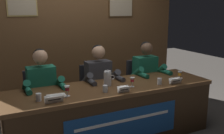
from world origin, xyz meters
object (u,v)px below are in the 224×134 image
at_px(water_cup_left, 39,98).
at_px(document_stack_left, 57,96).
at_px(nameplate_left, 54,99).
at_px(nameplate_right, 175,81).
at_px(juice_glass_right, 180,74).
at_px(juice_glass_left, 67,89).
at_px(water_cup_center, 105,89).
at_px(water_pitcher_central, 108,78).
at_px(conference_table, 116,106).
at_px(panelist_left, 43,89).
at_px(panelist_right, 148,75).
at_px(chair_center, 95,95).
at_px(chair_right, 141,88).
at_px(juice_glass_center, 132,80).
at_px(water_cup_right, 159,82).
at_px(chair_left, 41,104).
at_px(panelist_center, 100,81).
at_px(nameplate_center, 124,89).

xyz_separation_m(water_cup_left, document_stack_left, (0.21, 0.06, -0.03)).
relative_size(nameplate_left, nameplate_right, 1.08).
distance_m(nameplate_left, juice_glass_right, 1.80).
bearing_deg(juice_glass_left, water_cup_center, -7.58).
bearing_deg(water_cup_left, water_pitcher_central, 11.90).
height_order(conference_table, juice_glass_left, juice_glass_left).
height_order(conference_table, document_stack_left, document_stack_left).
distance_m(panelist_left, panelist_right, 1.62).
height_order(chair_center, chair_right, same).
relative_size(conference_table, chair_center, 3.09).
bearing_deg(panelist_right, juice_glass_center, -138.65).
xyz_separation_m(panelist_right, nameplate_right, (-0.01, -0.66, 0.07)).
distance_m(chair_right, nameplate_right, 0.93).
bearing_deg(nameplate_right, juice_glass_center, 166.89).
height_order(conference_table, water_cup_right, water_cup_right).
bearing_deg(juice_glass_center, chair_center, 106.47).
relative_size(water_cup_center, water_pitcher_central, 0.40).
bearing_deg(conference_table, water_cup_left, -177.37).
bearing_deg(chair_left, chair_center, 0.00).
relative_size(nameplate_left, juice_glass_right, 1.58).
height_order(panelist_center, water_pitcher_central, panelist_center).
bearing_deg(nameplate_center, chair_center, 90.47).
height_order(chair_center, juice_glass_right, chair_center).
relative_size(panelist_left, water_cup_right, 14.23).
relative_size(nameplate_right, water_pitcher_central, 0.87).
bearing_deg(panelist_right, panelist_left, 180.00).
height_order(panelist_left, juice_glass_center, panelist_left).
bearing_deg(chair_center, juice_glass_center, -73.53).
bearing_deg(chair_left, document_stack_left, -84.88).
distance_m(panelist_right, water_pitcher_central, 0.92).
xyz_separation_m(panelist_right, water_pitcher_central, (-0.85, -0.33, 0.13)).
xyz_separation_m(nameplate_center, document_stack_left, (-0.76, 0.21, -0.03)).
xyz_separation_m(panelist_center, juice_glass_center, (0.21, -0.52, 0.12)).
relative_size(water_cup_left, nameplate_right, 0.47).
distance_m(juice_glass_left, water_cup_right, 1.23).
distance_m(nameplate_left, nameplate_right, 1.62).
bearing_deg(nameplate_left, panelist_right, 21.71).
bearing_deg(conference_table, water_cup_right, -10.95).
relative_size(nameplate_left, panelist_right, 0.16).
bearing_deg(water_pitcher_central, water_cup_left, -168.10).
bearing_deg(juice_glass_right, water_cup_center, -178.76).
height_order(water_cup_left, panelist_right, panelist_right).
bearing_deg(juice_glass_right, nameplate_center, -172.10).
height_order(water_cup_left, chair_right, chair_right).
xyz_separation_m(water_pitcher_central, document_stack_left, (-0.71, -0.14, -0.09)).
distance_m(water_cup_right, document_stack_left, 1.35).
height_order(nameplate_left, juice_glass_center, juice_glass_center).
xyz_separation_m(panelist_left, water_cup_right, (1.40, -0.59, 0.07)).
height_order(nameplate_center, chair_right, chair_right).
bearing_deg(nameplate_center, water_cup_left, 170.84).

